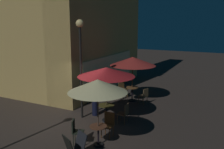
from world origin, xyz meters
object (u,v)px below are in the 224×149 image
menu_sandwich_board (75,147)px  patio_umbrella_2 (106,72)px  cafe_table_1 (132,91)px  patron_standing_0 (95,98)px  cafe_table_0 (98,133)px  patio_umbrella_1 (133,61)px  street_lamp_near_corner (80,50)px  cafe_chair_2 (122,88)px  cafe_chair_4 (124,112)px  cafe_chair_0 (108,123)px  cafe_chair_1 (76,130)px  cafe_table_2 (106,109)px  patio_umbrella_0 (98,86)px  cafe_chair_3 (144,95)px

menu_sandwich_board → patio_umbrella_2: (3.23, 0.58, 1.79)m
menu_sandwich_board → cafe_table_1: size_ratio=1.06×
patio_umbrella_2 → patron_standing_0: size_ratio=1.47×
cafe_table_0 → patio_umbrella_1: patio_umbrella_1 is taller
street_lamp_near_corner → cafe_table_1: size_ratio=5.66×
cafe_chair_2 → cafe_chair_4: bearing=-39.2°
cafe_chair_4 → cafe_chair_0: bearing=84.9°
cafe_chair_1 → cafe_chair_4: size_ratio=1.06×
cafe_table_0 → patio_umbrella_2: 2.85m
cafe_table_2 → cafe_chair_1: (-2.44, -0.07, 0.05)m
menu_sandwich_board → patio_umbrella_2: bearing=37.3°
menu_sandwich_board → cafe_table_2: size_ratio=1.13×
patio_umbrella_2 → patio_umbrella_0: bearing=-159.4°
cafe_table_1 → patio_umbrella_2: bearing=-179.4°
menu_sandwich_board → patio_umbrella_2: size_ratio=0.33×
street_lamp_near_corner → cafe_chair_2: (3.67, -0.38, -2.55)m
street_lamp_near_corner → patron_standing_0: 2.37m
patio_umbrella_1 → cafe_chair_4: patio_umbrella_1 is taller
patron_standing_0 → cafe_chair_0: bearing=-114.8°
patio_umbrella_1 → cafe_chair_0: patio_umbrella_1 is taller
menu_sandwich_board → cafe_chair_3: 6.06m
cafe_chair_3 → street_lamp_near_corner: bearing=76.8°
cafe_table_0 → cafe_chair_4: (2.15, -0.06, 0.04)m
cafe_table_2 → cafe_chair_4: bearing=-88.1°
patio_umbrella_0 → cafe_chair_0: 1.81m
menu_sandwich_board → patron_standing_0: patron_standing_0 is taller
patio_umbrella_1 → cafe_chair_4: bearing=-163.9°
cafe_chair_3 → cafe_chair_2: bearing=-2.8°
patio_umbrella_0 → cafe_chair_4: size_ratio=2.70×
cafe_chair_1 → cafe_table_2: bearing=68.0°
cafe_table_2 → patio_umbrella_0: size_ratio=0.30×
cafe_table_0 → cafe_chair_4: 2.15m
patio_umbrella_2 → cafe_chair_2: 3.92m
patio_umbrella_2 → cafe_chair_1: (-2.44, -0.07, -1.64)m
street_lamp_near_corner → cafe_chair_3: size_ratio=5.07×
cafe_table_1 → cafe_table_2: (-3.12, -0.03, -0.02)m
cafe_table_2 → cafe_chair_2: cafe_chair_2 is taller
cafe_chair_0 → cafe_chair_4: bearing=176.0°
menu_sandwich_board → cafe_chair_4: bearing=22.1°
patio_umbrella_1 → patio_umbrella_0: bearing=-171.0°
patio_umbrella_1 → cafe_chair_0: bearing=-169.5°
cafe_table_2 → cafe_chair_4: cafe_chair_4 is taller
cafe_chair_2 → cafe_chair_4: 3.82m
cafe_chair_3 → cafe_table_1: bearing=-0.0°
street_lamp_near_corner → cafe_chair_1: (-2.25, -1.24, -2.56)m
street_lamp_near_corner → cafe_chair_4: bearing=-83.8°
cafe_table_0 → cafe_table_2: bearing=20.6°
patio_umbrella_2 → menu_sandwich_board: bearing=-169.9°
patio_umbrella_1 → cafe_chair_4: 3.64m
cafe_chair_0 → patio_umbrella_1: bearing=-170.4°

